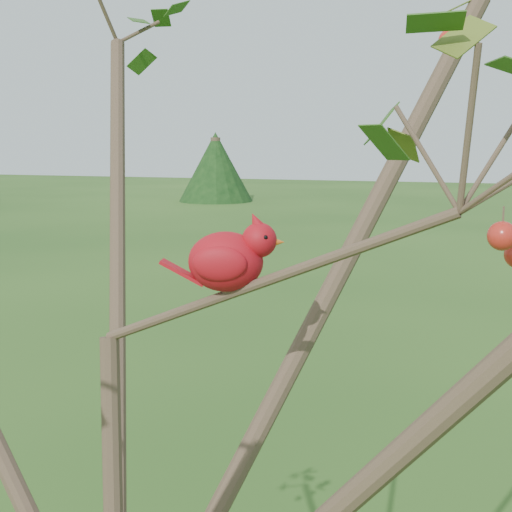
{
  "coord_description": "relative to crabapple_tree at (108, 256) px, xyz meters",
  "views": [
    {
      "loc": [
        0.6,
        -1.0,
        2.3
      ],
      "look_at": [
        0.23,
        0.09,
        2.11
      ],
      "focal_mm": 50.0,
      "sensor_mm": 36.0,
      "label": 1
    }
  ],
  "objects": [
    {
      "name": "crabapple_tree",
      "position": [
        0.0,
        0.0,
        0.0
      ],
      "size": [
        2.35,
        2.05,
        2.95
      ],
      "color": "#443024",
      "rests_on": "ground"
    },
    {
      "name": "cardinal",
      "position": [
        0.16,
        0.11,
        -0.01
      ],
      "size": [
        0.21,
        0.12,
        0.14
      ],
      "rotation": [
        0.0,
        0.0,
        0.25
      ],
      "color": "#AA0E1B",
      "rests_on": "ground"
    }
  ]
}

